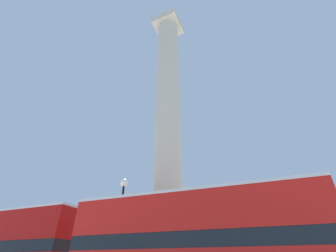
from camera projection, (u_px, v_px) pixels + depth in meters
monument_column at (168, 127)px, 19.16m from camera, size 4.40×4.40×27.02m
bus_a at (0, 248)px, 13.38m from camera, size 11.09×3.31×4.35m
bus_b at (193, 243)px, 8.85m from camera, size 10.23×3.21×4.17m
street_lamp at (120, 218)px, 13.79m from camera, size 0.49×0.49×6.46m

